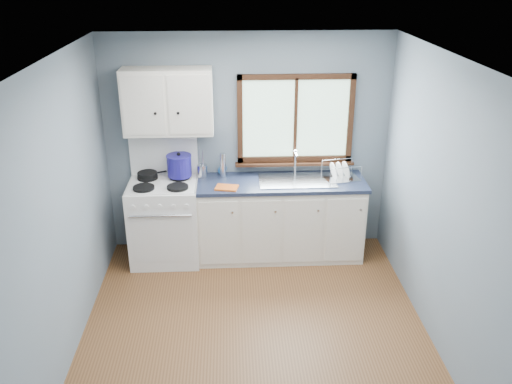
{
  "coord_description": "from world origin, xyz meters",
  "views": [
    {
      "loc": [
        -0.2,
        -4.05,
        3.2
      ],
      "look_at": [
        0.05,
        0.9,
        1.05
      ],
      "focal_mm": 38.0,
      "sensor_mm": 36.0,
      "label": 1
    }
  ],
  "objects_px": {
    "thermos": "(223,165)",
    "dish_rack": "(340,174)",
    "utensil_crock": "(202,171)",
    "gas_range": "(165,219)",
    "skillet": "(148,174)",
    "stockpot": "(179,165)",
    "base_cabinets": "(280,222)",
    "sink": "(297,186)"
  },
  "relations": [
    {
      "from": "gas_range",
      "to": "skillet",
      "type": "height_order",
      "value": "gas_range"
    },
    {
      "from": "base_cabinets",
      "to": "skillet",
      "type": "bearing_deg",
      "value": 175.18
    },
    {
      "from": "gas_range",
      "to": "thermos",
      "type": "height_order",
      "value": "gas_range"
    },
    {
      "from": "stockpot",
      "to": "skillet",
      "type": "bearing_deg",
      "value": 179.68
    },
    {
      "from": "base_cabinets",
      "to": "thermos",
      "type": "distance_m",
      "value": 0.93
    },
    {
      "from": "base_cabinets",
      "to": "dish_rack",
      "type": "bearing_deg",
      "value": 3.17
    },
    {
      "from": "gas_range",
      "to": "skillet",
      "type": "bearing_deg",
      "value": 140.86
    },
    {
      "from": "skillet",
      "to": "dish_rack",
      "type": "height_order",
      "value": "dish_rack"
    },
    {
      "from": "gas_range",
      "to": "sink",
      "type": "xyz_separation_m",
      "value": [
        1.49,
        0.02,
        0.37
      ]
    },
    {
      "from": "skillet",
      "to": "stockpot",
      "type": "distance_m",
      "value": 0.37
    },
    {
      "from": "gas_range",
      "to": "utensil_crock",
      "type": "height_order",
      "value": "gas_range"
    },
    {
      "from": "gas_range",
      "to": "dish_rack",
      "type": "xyz_separation_m",
      "value": [
        1.98,
        0.06,
        0.48
      ]
    },
    {
      "from": "sink",
      "to": "utensil_crock",
      "type": "xyz_separation_m",
      "value": [
        -1.05,
        0.17,
        0.14
      ]
    },
    {
      "from": "gas_range",
      "to": "thermos",
      "type": "xyz_separation_m",
      "value": [
        0.66,
        0.17,
        0.57
      ]
    },
    {
      "from": "sink",
      "to": "thermos",
      "type": "xyz_separation_m",
      "value": [
        -0.82,
        0.15,
        0.2
      ]
    },
    {
      "from": "base_cabinets",
      "to": "stockpot",
      "type": "bearing_deg",
      "value": 173.76
    },
    {
      "from": "gas_range",
      "to": "sink",
      "type": "distance_m",
      "value": 1.53
    },
    {
      "from": "utensil_crock",
      "to": "thermos",
      "type": "distance_m",
      "value": 0.24
    },
    {
      "from": "base_cabinets",
      "to": "stockpot",
      "type": "distance_m",
      "value": 1.32
    },
    {
      "from": "thermos",
      "to": "gas_range",
      "type": "bearing_deg",
      "value": -165.85
    },
    {
      "from": "gas_range",
      "to": "dish_rack",
      "type": "bearing_deg",
      "value": 1.62
    },
    {
      "from": "skillet",
      "to": "stockpot",
      "type": "relative_size",
      "value": 0.97
    },
    {
      "from": "utensil_crock",
      "to": "dish_rack",
      "type": "xyz_separation_m",
      "value": [
        1.55,
        -0.13,
        -0.02
      ]
    },
    {
      "from": "gas_range",
      "to": "stockpot",
      "type": "height_order",
      "value": "gas_range"
    },
    {
      "from": "base_cabinets",
      "to": "utensil_crock",
      "type": "xyz_separation_m",
      "value": [
        -0.87,
        0.17,
        0.59
      ]
    },
    {
      "from": "thermos",
      "to": "skillet",
      "type": "bearing_deg",
      "value": -178.39
    },
    {
      "from": "base_cabinets",
      "to": "sink",
      "type": "distance_m",
      "value": 0.48
    },
    {
      "from": "base_cabinets",
      "to": "utensil_crock",
      "type": "distance_m",
      "value": 1.07
    },
    {
      "from": "skillet",
      "to": "dish_rack",
      "type": "xyz_separation_m",
      "value": [
        2.15,
        -0.09,
        -0.01
      ]
    },
    {
      "from": "utensil_crock",
      "to": "skillet",
      "type": "bearing_deg",
      "value": -176.09
    },
    {
      "from": "utensil_crock",
      "to": "gas_range",
      "type": "bearing_deg",
      "value": -156.76
    },
    {
      "from": "stockpot",
      "to": "thermos",
      "type": "relative_size",
      "value": 1.27
    },
    {
      "from": "thermos",
      "to": "dish_rack",
      "type": "height_order",
      "value": "thermos"
    },
    {
      "from": "dish_rack",
      "to": "utensil_crock",
      "type": "bearing_deg",
      "value": 164.42
    },
    {
      "from": "dish_rack",
      "to": "base_cabinets",
      "type": "bearing_deg",
      "value": 172.36
    },
    {
      "from": "stockpot",
      "to": "utensil_crock",
      "type": "bearing_deg",
      "value": 9.88
    },
    {
      "from": "dish_rack",
      "to": "stockpot",
      "type": "bearing_deg",
      "value": 166.47
    },
    {
      "from": "skillet",
      "to": "stockpot",
      "type": "bearing_deg",
      "value": -23.49
    },
    {
      "from": "gas_range",
      "to": "base_cabinets",
      "type": "height_order",
      "value": "gas_range"
    },
    {
      "from": "sink",
      "to": "utensil_crock",
      "type": "distance_m",
      "value": 1.08
    },
    {
      "from": "gas_range",
      "to": "thermos",
      "type": "distance_m",
      "value": 0.89
    },
    {
      "from": "skillet",
      "to": "utensil_crock",
      "type": "bearing_deg",
      "value": -19.26
    }
  ]
}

